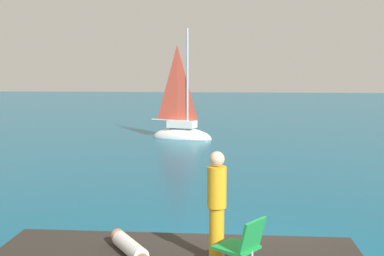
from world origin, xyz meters
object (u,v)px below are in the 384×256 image
Objects in this scene: person_sunbather at (133,250)px; beach_chair at (243,243)px; person_standing at (217,203)px; sailboat_near at (182,132)px.

beach_chair reaches higher than person_sunbather.
sailboat_near is at bearing 60.75° from person_standing.
person_sunbather is at bearing -69.24° from sailboat_near.
person_sunbather is 1.91× the size of beach_chair.
person_standing is (3.02, -20.71, 1.54)m from sailboat_near.
beach_chair is at bearing -65.02° from sailboat_near.
beach_chair is at bearing 40.69° from person_sunbather.
beach_chair is (0.38, -0.44, -0.42)m from person_standing.
sailboat_near is at bearing 150.51° from person_sunbather.
person_standing is at bearing -65.87° from sailboat_near.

